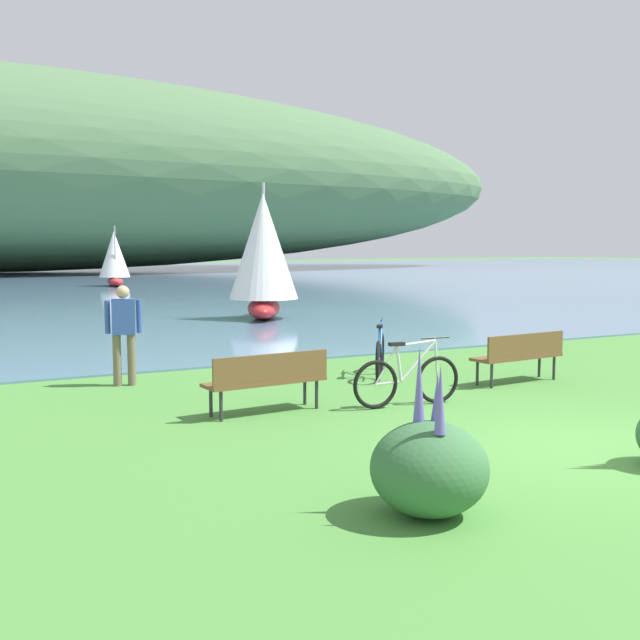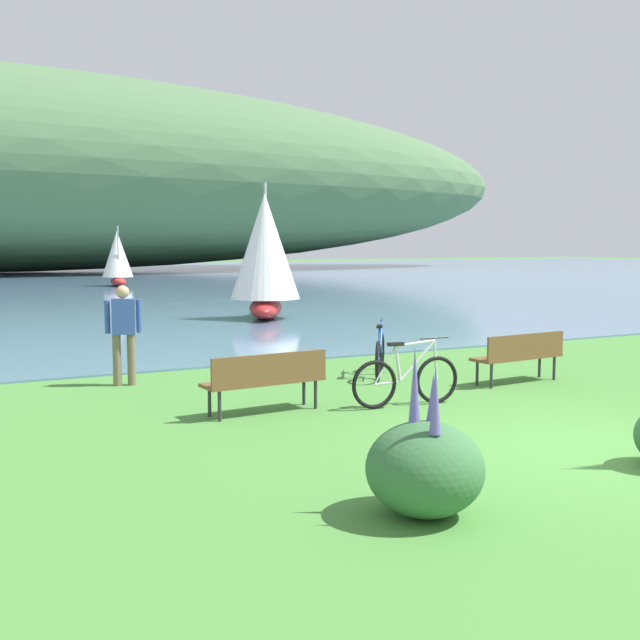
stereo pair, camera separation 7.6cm
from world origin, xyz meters
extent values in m
plane|color=#478438|center=(0.00, 0.00, 0.00)|extent=(200.00, 200.00, 0.00)
cube|color=#5B7F9E|center=(0.00, 47.67, 0.02)|extent=(180.00, 80.00, 0.04)
cube|color=brown|center=(2.25, 3.74, 0.45)|extent=(1.83, 0.63, 0.05)
cube|color=brown|center=(2.26, 3.53, 0.68)|extent=(1.80, 0.19, 0.40)
cylinder|color=#2D2D33|center=(1.47, 3.85, 0.23)|extent=(0.05, 0.05, 0.45)
cylinder|color=#2D2D33|center=(3.00, 3.97, 0.23)|extent=(0.05, 0.05, 0.45)
cylinder|color=#2D2D33|center=(1.50, 3.51, 0.23)|extent=(0.05, 0.05, 0.45)
cylinder|color=#2D2D33|center=(3.02, 3.64, 0.23)|extent=(0.05, 0.05, 0.45)
cube|color=brown|center=(-2.60, 3.57, 0.45)|extent=(1.83, 0.62, 0.05)
cube|color=brown|center=(-2.58, 3.36, 0.68)|extent=(1.80, 0.18, 0.40)
cylinder|color=#2D2D33|center=(-3.38, 3.68, 0.23)|extent=(0.05, 0.05, 0.45)
cylinder|color=#2D2D33|center=(-1.85, 3.79, 0.23)|extent=(0.05, 0.05, 0.45)
cylinder|color=#2D2D33|center=(-3.35, 3.34, 0.23)|extent=(0.05, 0.05, 0.45)
cylinder|color=#2D2D33|center=(-1.82, 3.46, 0.23)|extent=(0.05, 0.05, 0.45)
torus|color=black|center=(0.77, 5.79, 0.36)|extent=(0.47, 0.62, 0.72)
torus|color=black|center=(0.16, 4.93, 0.36)|extent=(0.47, 0.62, 0.72)
cylinder|color=#1E4CB2|center=(0.57, 5.51, 0.67)|extent=(0.39, 0.52, 0.61)
cylinder|color=#1E4CB2|center=(0.55, 5.48, 0.94)|extent=(0.42, 0.56, 0.09)
cylinder|color=#1E4CB2|center=(0.38, 5.25, 0.65)|extent=(0.11, 0.13, 0.54)
cylinder|color=#1E4CB2|center=(0.28, 5.11, 0.37)|extent=(0.27, 0.36, 0.05)
cylinder|color=#1E4CB2|center=(0.26, 5.07, 0.64)|extent=(0.24, 0.32, 0.56)
cylinder|color=#1E4CB2|center=(0.75, 5.77, 0.66)|extent=(0.08, 0.09, 0.60)
cube|color=black|center=(0.36, 5.21, 0.94)|extent=(0.22, 0.25, 0.05)
cylinder|color=black|center=(0.74, 5.75, 1.00)|extent=(0.30, 0.40, 0.02)
torus|color=black|center=(-0.02, 2.95, 0.36)|extent=(0.72, 0.12, 0.72)
torus|color=black|center=(-1.07, 3.04, 0.36)|extent=(0.72, 0.12, 0.72)
cylinder|color=silver|center=(-0.36, 2.98, 0.67)|extent=(0.61, 0.10, 0.61)
cylinder|color=silver|center=(-0.40, 2.99, 0.94)|extent=(0.66, 0.10, 0.09)
cylinder|color=silver|center=(-0.69, 3.01, 0.65)|extent=(0.13, 0.05, 0.54)
cylinder|color=silver|center=(-0.86, 3.03, 0.37)|extent=(0.43, 0.07, 0.05)
cylinder|color=silver|center=(-0.90, 3.03, 0.64)|extent=(0.37, 0.06, 0.56)
cylinder|color=silver|center=(-0.05, 2.96, 0.66)|extent=(0.09, 0.04, 0.60)
cube|color=black|center=(-0.73, 3.01, 0.94)|extent=(0.25, 0.12, 0.05)
cylinder|color=black|center=(-0.07, 2.96, 1.00)|extent=(0.48, 0.07, 0.02)
cylinder|color=#72604C|center=(-3.99, 6.64, 0.44)|extent=(0.14, 0.14, 0.88)
cylinder|color=#72604C|center=(-3.76, 6.59, 0.44)|extent=(0.14, 0.14, 0.88)
cube|color=#334CA5|center=(-3.87, 6.61, 1.18)|extent=(0.42, 0.30, 0.60)
sphere|color=tan|center=(-3.87, 6.61, 1.60)|extent=(0.22, 0.22, 0.22)
cylinder|color=#334CA5|center=(-4.13, 6.67, 1.18)|extent=(0.09, 0.09, 0.56)
cylinder|color=#334CA5|center=(-3.62, 6.56, 1.18)|extent=(0.09, 0.09, 0.56)
ellipsoid|color=#386B3D|center=(-2.97, -0.93, 0.42)|extent=(1.06, 1.06, 0.84)
cylinder|color=#386B3D|center=(-3.04, -1.16, 0.73)|extent=(0.02, 0.02, 0.12)
cone|color=#6B5BB7|center=(-3.04, -1.16, 1.10)|extent=(0.10, 0.10, 0.60)
cylinder|color=#386B3D|center=(-2.86, -0.88, 0.73)|extent=(0.02, 0.02, 0.12)
cone|color=#6B5BB7|center=(-2.86, -0.88, 1.03)|extent=(0.13, 0.13, 0.47)
cylinder|color=#386B3D|center=(-3.02, -0.82, 0.73)|extent=(0.02, 0.02, 0.12)
cone|color=#6B5BB7|center=(-3.02, -0.82, 1.15)|extent=(0.11, 0.11, 0.72)
ellipsoid|color=#B22323|center=(2.86, 37.10, 0.29)|extent=(1.12, 2.96, 0.50)
cylinder|color=#B2B2B2|center=(2.83, 36.88, 1.99)|extent=(0.07, 0.07, 2.88)
cone|color=white|center=(2.89, 37.37, 1.84)|extent=(1.89, 1.89, 2.60)
ellipsoid|color=#B22323|center=(2.87, 16.19, 0.36)|extent=(2.48, 3.77, 0.64)
cylinder|color=#B2B2B2|center=(2.99, 16.45, 2.52)|extent=(0.09, 0.09, 3.68)
cone|color=white|center=(2.72, 15.88, 2.34)|extent=(2.90, 2.90, 3.31)
camera|label=1|loc=(-6.90, -6.34, 2.40)|focal=42.97mm
camera|label=2|loc=(-6.83, -6.37, 2.40)|focal=42.97mm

